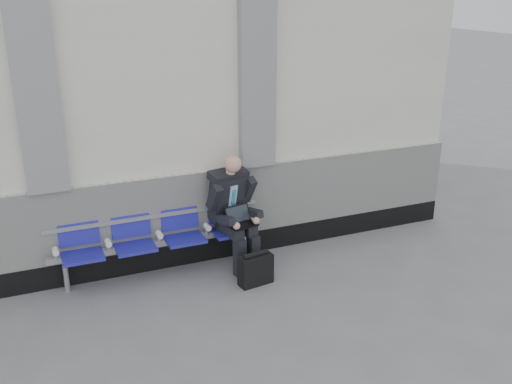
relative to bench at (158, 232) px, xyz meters
name	(u,v)px	position (x,y,z in m)	size (l,w,h in m)	color
bench	(158,232)	(0.00, 0.00, 0.00)	(2.60, 0.47, 0.91)	#9EA0A3
businessman	(233,207)	(0.92, -0.13, 0.23)	(0.63, 0.84, 1.45)	black
briefcase	(256,269)	(0.99, -0.70, -0.36)	(0.43, 0.23, 0.42)	black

